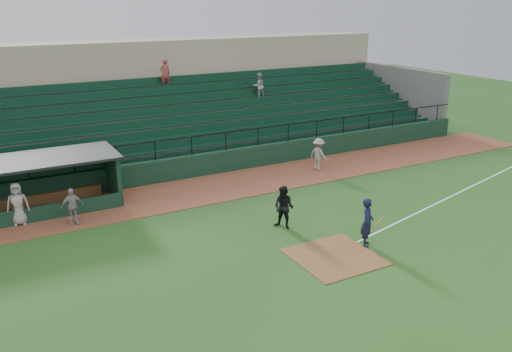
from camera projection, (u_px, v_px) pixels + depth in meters
ground at (319, 246)px, 20.29m from camera, size 90.00×90.00×0.00m
warning_track at (228, 185)px, 26.93m from camera, size 40.00×4.00×0.03m
home_plate_dirt at (335, 257)px, 19.45m from camera, size 3.00×3.00×0.03m
foul_line at (443, 200)px, 24.95m from camera, size 17.49×4.44×0.01m
stadium_structure at (168, 112)px, 33.23m from camera, size 38.00×13.08×6.40m
dugout at (13, 183)px, 23.34m from camera, size 8.90×3.20×2.42m
batter_at_plate at (367, 222)px, 20.10m from camera, size 1.19×0.84×1.92m
umpire at (284, 207)px, 21.68m from camera, size 1.06×1.11×1.81m
runner at (319, 154)px, 29.12m from camera, size 0.94×1.29×1.78m
dugout_player_a at (72, 206)px, 22.02m from camera, size 0.97×0.48×1.59m
dugout_player_b at (18, 204)px, 21.96m from camera, size 0.97×0.71×1.83m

